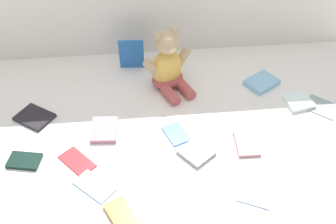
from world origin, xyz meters
TOP-DOWN VIEW (x-y plane):
  - ground_plane at (0.00, 0.00)m, footprint 3.20×3.20m
  - teddy_bear at (0.04, 0.16)m, footprint 0.20×0.21m
  - book_case_0 at (0.59, -0.02)m, footprint 0.15×0.15m
  - book_case_1 at (0.51, 0.01)m, footprint 0.11×0.11m
  - book_case_2 at (0.27, -0.18)m, footprint 0.08×0.12m
  - book_case_3 at (-0.46, 0.02)m, footprint 0.16×0.15m
  - book_case_4 at (-0.10, 0.29)m, footprint 0.10×0.03m
  - book_case_5 at (-0.24, -0.31)m, footprint 0.14×0.14m
  - book_case_6 at (-0.16, -0.43)m, footprint 0.11×0.14m
  - book_case_7 at (0.40, 0.13)m, footprint 0.15×0.14m
  - book_case_8 at (0.09, -0.20)m, footprint 0.13×0.13m
  - book_case_9 at (-0.21, -0.07)m, footprint 0.10×0.12m
  - book_case_10 at (0.25, -0.39)m, footprint 0.12×0.11m
  - book_case_11 at (-0.47, -0.18)m, footprint 0.12×0.09m
  - book_case_12 at (-0.30, -0.20)m, footprint 0.13×0.14m
  - book_case_13 at (0.04, -0.11)m, footprint 0.10×0.12m

SIDE VIEW (x-z plane):
  - ground_plane at x=0.00m, z-range 0.00..0.00m
  - book_case_10 at x=0.25m, z-range 0.00..0.01m
  - book_case_0 at x=0.59m, z-range 0.00..0.01m
  - book_case_12 at x=-0.30m, z-range 0.00..0.01m
  - book_case_13 at x=0.04m, z-range 0.00..0.01m
  - book_case_5 at x=-0.24m, z-range 0.00..0.01m
  - book_case_2 at x=0.27m, z-range 0.00..0.01m
  - book_case_3 at x=-0.46m, z-range 0.00..0.01m
  - book_case_11 at x=-0.47m, z-range 0.00..0.01m
  - book_case_6 at x=-0.16m, z-range 0.00..0.01m
  - book_case_8 at x=0.09m, z-range 0.00..0.01m
  - book_case_9 at x=-0.21m, z-range 0.00..0.02m
  - book_case_1 at x=0.51m, z-range 0.00..0.02m
  - book_case_7 at x=0.40m, z-range 0.00..0.02m
  - book_case_4 at x=-0.10m, z-range 0.00..0.14m
  - teddy_bear at x=0.04m, z-range -0.03..0.21m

